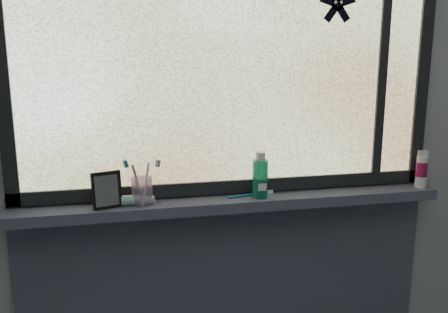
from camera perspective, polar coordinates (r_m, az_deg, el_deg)
name	(u,v)px	position (r m, az deg, el deg)	size (l,w,h in m)	color
wall_back	(229,133)	(1.88, 0.54, 2.67)	(3.00, 0.01, 2.50)	#9EA3A8
windowsill	(233,203)	(1.87, 1.03, -5.30)	(1.62, 0.14, 0.04)	#44465A
window_pane	(230,58)	(1.83, 0.72, 11.21)	(1.50, 0.01, 1.00)	silver
frame_bottom	(230,186)	(1.90, 0.70, -3.42)	(1.60, 0.03, 0.05)	black
frame_left	(0,59)	(1.82, -24.24, 10.11)	(0.05, 0.03, 1.10)	black
frame_right	(423,57)	(2.14, 21.82, 10.54)	(0.05, 0.03, 1.10)	black
frame_mullion	(383,57)	(2.04, 17.67, 10.78)	(0.04, 0.03, 1.00)	black
starfish_sticker	(338,4)	(1.95, 12.85, 16.58)	(0.15, 0.02, 0.15)	black
vanity_mirror	(107,190)	(1.78, -13.26, -3.74)	(0.10, 0.05, 0.13)	black
toothpaste_tube	(137,200)	(1.80, -9.92, -4.89)	(0.21, 0.04, 0.04)	silver
toothbrush_cup	(142,191)	(1.80, -9.35, -3.89)	(0.07, 0.07, 0.10)	#CDA7DD
toothbrush_lying	(247,194)	(1.88, 2.70, -4.35)	(0.20, 0.02, 0.01)	#0E647F
mouthwash_bottle	(260,175)	(1.85, 4.16, -2.12)	(0.06, 0.06, 0.14)	#1B8C6C
cream_tube	(422,168)	(2.13, 21.66, -1.18)	(0.04, 0.04, 0.11)	silver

